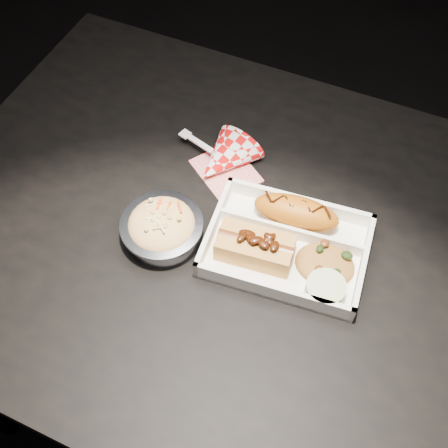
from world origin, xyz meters
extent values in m
cube|color=black|center=(0.00, 0.00, -0.03)|extent=(4.00, 4.00, 0.05)
cube|color=black|center=(0.00, 0.00, 0.73)|extent=(1.20, 0.80, 0.03)
cylinder|color=black|center=(-0.55, 0.35, 0.36)|extent=(0.05, 0.05, 0.72)
cube|color=white|center=(0.02, 0.00, 0.75)|extent=(0.27, 0.20, 0.01)
cube|color=white|center=(0.01, 0.08, 0.77)|extent=(0.25, 0.03, 0.04)
cube|color=white|center=(0.03, -0.09, 0.77)|extent=(0.25, 0.03, 0.04)
cube|color=white|center=(-0.10, -0.02, 0.77)|extent=(0.03, 0.18, 0.04)
cube|color=white|center=(0.14, 0.01, 0.77)|extent=(0.03, 0.18, 0.04)
cube|color=white|center=(0.02, 0.02, 0.77)|extent=(0.23, 0.03, 0.03)
ellipsoid|color=#BC6412|center=(0.02, 0.05, 0.78)|extent=(0.15, 0.07, 0.05)
cube|color=#C58C43|center=(-0.02, -0.05, 0.78)|extent=(0.12, 0.04, 0.04)
cube|color=#C58C43|center=(-0.02, -0.02, 0.78)|extent=(0.12, 0.04, 0.04)
cylinder|color=brown|center=(-0.02, -0.03, 0.79)|extent=(0.12, 0.04, 0.03)
ellipsoid|color=#AE7232|center=(0.09, -0.01, 0.77)|extent=(0.10, 0.09, 0.03)
cylinder|color=beige|center=(0.10, -0.06, 0.77)|extent=(0.06, 0.06, 0.03)
cylinder|color=silver|center=(-0.17, -0.06, 0.77)|extent=(0.12, 0.12, 0.04)
cylinder|color=silver|center=(-0.17, -0.06, 0.79)|extent=(0.13, 0.13, 0.01)
ellipsoid|color=beige|center=(-0.17, -0.06, 0.79)|extent=(0.11, 0.11, 0.04)
cube|color=red|center=(-0.13, 0.11, 0.75)|extent=(0.14, 0.14, 0.00)
cone|color=red|center=(-0.14, 0.12, 0.77)|extent=(0.13, 0.13, 0.10)
cube|color=white|center=(-0.19, 0.13, 0.77)|extent=(0.06, 0.03, 0.00)
cube|color=white|center=(-0.23, 0.14, 0.77)|extent=(0.02, 0.02, 0.00)
camera|label=1|loc=(0.12, -0.47, 1.52)|focal=45.00mm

